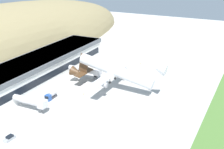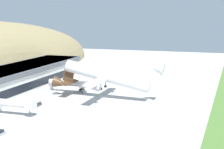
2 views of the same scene
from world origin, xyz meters
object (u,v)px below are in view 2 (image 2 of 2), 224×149
(cargo_airplane, at_px, (105,77))
(traffic_cone_0, at_px, (126,81))
(fuel_truck, at_px, (35,103))
(jetway_1, at_px, (70,83))
(terminal_building, at_px, (5,83))
(jetway_0, at_px, (16,104))
(service_car_0, at_px, (82,90))
(traffic_cone_1, at_px, (72,102))

(cargo_airplane, xyz_separation_m, traffic_cone_0, (39.46, 2.81, -8.70))
(traffic_cone_0, bearing_deg, fuel_truck, 164.04)
(jetway_1, xyz_separation_m, traffic_cone_0, (32.13, -15.91, -3.71))
(terminal_building, bearing_deg, jetway_1, -42.96)
(jetway_0, distance_m, service_car_0, 42.14)
(traffic_cone_1, bearing_deg, traffic_cone_0, -7.88)
(traffic_cone_1, bearing_deg, jetway_0, 155.17)
(jetway_0, distance_m, jetway_1, 39.42)
(fuel_truck, distance_m, traffic_cone_1, 14.18)
(jetway_1, distance_m, service_car_0, 6.13)
(jetway_0, xyz_separation_m, jetway_1, (39.40, -1.12, 0.00))
(service_car_0, bearing_deg, traffic_cone_0, -20.70)
(cargo_airplane, bearing_deg, jetway_0, 148.25)
(terminal_building, relative_size, service_car_0, 23.21)
(jetway_0, relative_size, traffic_cone_0, 26.30)
(terminal_building, xyz_separation_m, traffic_cone_1, (2.66, -27.73, -6.28))
(jetway_1, bearing_deg, traffic_cone_1, -152.50)
(terminal_building, xyz_separation_m, service_car_0, (22.26, -23.28, -5.96))
(service_car_0, relative_size, fuel_truck, 0.72)
(service_car_0, height_order, traffic_cone_0, service_car_0)
(fuel_truck, xyz_separation_m, traffic_cone_1, (9.86, -10.13, -1.16))
(terminal_building, xyz_separation_m, fuel_truck, (-7.20, -17.60, -5.13))
(traffic_cone_1, bearing_deg, terminal_building, 95.47)
(jetway_1, relative_size, cargo_airplane, 0.38)
(jetway_0, distance_m, traffic_cone_1, 24.53)
(service_car_0, xyz_separation_m, fuel_truck, (-29.46, 5.68, 0.83))
(jetway_0, height_order, fuel_truck, jetway_0)
(jetway_0, bearing_deg, service_car_0, -7.84)
(jetway_0, height_order, traffic_cone_0, jetway_0)
(jetway_1, xyz_separation_m, service_car_0, (2.21, -4.61, -3.39))
(jetway_1, relative_size, service_car_0, 3.82)
(cargo_airplane, bearing_deg, service_car_0, 55.97)
(service_car_0, height_order, fuel_truck, fuel_truck)
(fuel_truck, bearing_deg, jetway_1, -2.26)
(terminal_building, relative_size, traffic_cone_1, 182.30)
(service_car_0, bearing_deg, terminal_building, 133.72)
(traffic_cone_1, bearing_deg, jetway_1, 27.50)
(terminal_building, height_order, traffic_cone_0, terminal_building)
(service_car_0, bearing_deg, traffic_cone_1, -167.21)
(terminal_building, xyz_separation_m, jetway_0, (-19.35, -17.55, -2.57))
(service_car_0, xyz_separation_m, traffic_cone_1, (-19.60, -4.45, -0.33))
(traffic_cone_0, bearing_deg, jetway_1, 153.65)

